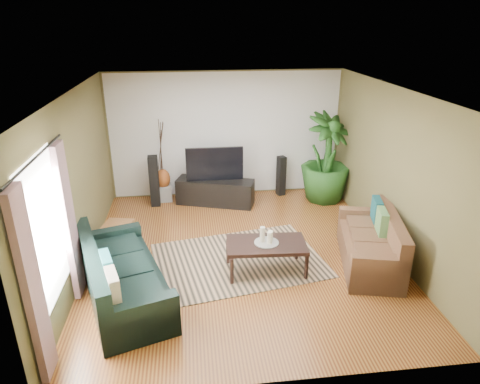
{
  "coord_description": "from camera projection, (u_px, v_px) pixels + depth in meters",
  "views": [
    {
      "loc": [
        -0.77,
        -6.22,
        3.69
      ],
      "look_at": [
        0.0,
        0.2,
        1.05
      ],
      "focal_mm": 32.0,
      "sensor_mm": 36.0,
      "label": 1
    }
  ],
  "objects": [
    {
      "name": "window_pane",
      "position": [
        45.0,
        232.0,
        4.92
      ],
      "size": [
        0.0,
        1.8,
        1.8
      ],
      "primitive_type": "plane",
      "rotation": [
        1.57,
        0.0,
        1.57
      ],
      "color": "white",
      "rests_on": "ground"
    },
    {
      "name": "television",
      "position": [
        215.0,
        164.0,
        8.83
      ],
      "size": [
        1.18,
        0.06,
        0.7
      ],
      "primitive_type": "cube",
      "color": "black",
      "rests_on": "tv_stand"
    },
    {
      "name": "candle_short",
      "position": [
        270.0,
        235.0,
        6.56
      ],
      "size": [
        0.08,
        0.08,
        0.15
      ],
      "primitive_type": "cylinder",
      "color": "#F0EBCA",
      "rests_on": "candle_tray"
    },
    {
      "name": "candle_tall",
      "position": [
        262.0,
        234.0,
        6.51
      ],
      "size": [
        0.08,
        0.08,
        0.24
      ],
      "primitive_type": "cylinder",
      "color": "beige",
      "rests_on": "candle_tray"
    },
    {
      "name": "wall_right",
      "position": [
        394.0,
        173.0,
        6.96
      ],
      "size": [
        0.0,
        5.5,
        5.5
      ],
      "primitive_type": "plane",
      "rotation": [
        1.57,
        0.0,
        -1.57
      ],
      "color": "brown",
      "rests_on": "ground"
    },
    {
      "name": "wall_front",
      "position": [
        276.0,
        277.0,
        4.16
      ],
      "size": [
        5.0,
        0.0,
        5.0
      ],
      "primitive_type": "plane",
      "rotation": [
        -1.57,
        0.0,
        0.0
      ],
      "color": "brown",
      "rests_on": "ground"
    },
    {
      "name": "ceiling",
      "position": [
        242.0,
        92.0,
        6.17
      ],
      "size": [
        5.5,
        5.5,
        0.0
      ],
      "primitive_type": "plane",
      "rotation": [
        3.14,
        0.0,
        0.0
      ],
      "color": "white",
      "rests_on": "ground"
    },
    {
      "name": "side_table",
      "position": [
        119.0,
        236.0,
        7.28
      ],
      "size": [
        0.53,
        0.53,
        0.48
      ],
      "primitive_type": "cube",
      "rotation": [
        0.0,
        0.0,
        -0.21
      ],
      "color": "#955931",
      "rests_on": "floor"
    },
    {
      "name": "backwall_panel",
      "position": [
        226.0,
        135.0,
        9.2
      ],
      "size": [
        4.9,
        0.0,
        4.9
      ],
      "primitive_type": "plane",
      "rotation": [
        1.57,
        0.0,
        0.0
      ],
      "color": "white",
      "rests_on": "ground"
    },
    {
      "name": "curtain_far",
      "position": [
        69.0,
        223.0,
        5.71
      ],
      "size": [
        0.08,
        0.35,
        2.2
      ],
      "primitive_type": "cube",
      "color": "gray",
      "rests_on": "ground"
    },
    {
      "name": "candle_tray",
      "position": [
        266.0,
        243.0,
        6.53
      ],
      "size": [
        0.37,
        0.37,
        0.02
      ],
      "primitive_type": "cylinder",
      "color": "gray",
      "rests_on": "coffee_table"
    },
    {
      "name": "curtain_near",
      "position": [
        32.0,
        288.0,
        4.33
      ],
      "size": [
        0.08,
        0.35,
        2.2
      ],
      "primitive_type": "cube",
      "color": "gray",
      "rests_on": "ground"
    },
    {
      "name": "coffee_table",
      "position": [
        266.0,
        257.0,
        6.63
      ],
      "size": [
        1.25,
        0.73,
        0.5
      ],
      "primitive_type": "cube",
      "rotation": [
        0.0,
        0.0,
        -0.06
      ],
      "color": "black",
      "rests_on": "floor"
    },
    {
      "name": "tv_stand",
      "position": [
        215.0,
        192.0,
        9.05
      ],
      "size": [
        1.68,
        0.96,
        0.54
      ],
      "primitive_type": "cube",
      "rotation": [
        0.0,
        0.0,
        -0.32
      ],
      "color": "black",
      "rests_on": "floor"
    },
    {
      "name": "wall_back",
      "position": [
        226.0,
        135.0,
        9.21
      ],
      "size": [
        5.0,
        0.0,
        5.0
      ],
      "primitive_type": "plane",
      "rotation": [
        1.57,
        0.0,
        0.0
      ],
      "color": "brown",
      "rests_on": "ground"
    },
    {
      "name": "speaker_left",
      "position": [
        154.0,
        181.0,
        8.88
      ],
      "size": [
        0.2,
        0.22,
        1.08
      ],
      "primitive_type": "cube",
      "rotation": [
        0.0,
        0.0,
        0.04
      ],
      "color": "black",
      "rests_on": "floor"
    },
    {
      "name": "vase",
      "position": [
        163.0,
        179.0,
        9.15
      ],
      "size": [
        0.31,
        0.31,
        0.43
      ],
      "primitive_type": "ellipsoid",
      "color": "brown",
      "rests_on": "pedestal"
    },
    {
      "name": "potted_plant",
      "position": [
        327.0,
        158.0,
        9.02
      ],
      "size": [
        1.46,
        1.46,
        1.88
      ],
      "primitive_type": "imported",
      "rotation": [
        0.0,
        0.0,
        0.58
      ],
      "color": "#20501A",
      "rests_on": "floor"
    },
    {
      "name": "plant_pot",
      "position": [
        324.0,
        193.0,
        9.33
      ],
      "size": [
        0.35,
        0.35,
        0.27
      ],
      "primitive_type": "cylinder",
      "color": "black",
      "rests_on": "floor"
    },
    {
      "name": "sofa_left",
      "position": [
        123.0,
        271.0,
        5.94
      ],
      "size": [
        1.59,
        2.4,
        0.85
      ],
      "primitive_type": "cube",
      "rotation": [
        0.0,
        0.0,
        1.89
      ],
      "color": "black",
      "rests_on": "floor"
    },
    {
      "name": "curtain_rod",
      "position": [
        36.0,
        158.0,
        4.59
      ],
      "size": [
        0.03,
        1.9,
        0.03
      ],
      "primitive_type": "cylinder",
      "rotation": [
        1.57,
        0.0,
        0.0
      ],
      "color": "black",
      "rests_on": "ground"
    },
    {
      "name": "floor",
      "position": [
        241.0,
        254.0,
        7.2
      ],
      "size": [
        5.5,
        5.5,
        0.0
      ],
      "primitive_type": "plane",
      "color": "#9B6128",
      "rests_on": "ground"
    },
    {
      "name": "speaker_right",
      "position": [
        281.0,
        176.0,
        9.46
      ],
      "size": [
        0.21,
        0.22,
        0.89
      ],
      "primitive_type": "cube",
      "rotation": [
        0.0,
        0.0,
        0.3
      ],
      "color": "black",
      "rests_on": "floor"
    },
    {
      "name": "sofa_right",
      "position": [
        370.0,
        240.0,
        6.77
      ],
      "size": [
        1.2,
        1.94,
        0.85
      ],
      "primitive_type": "cube",
      "rotation": [
        0.0,
        0.0,
        -1.8
      ],
      "color": "brown",
      "rests_on": "floor"
    },
    {
      "name": "wall_left",
      "position": [
        76.0,
        186.0,
        6.41
      ],
      "size": [
        0.0,
        5.5,
        5.5
      ],
      "primitive_type": "plane",
      "rotation": [
        1.57,
        0.0,
        1.57
      ],
      "color": "brown",
      "rests_on": "ground"
    },
    {
      "name": "area_rug",
      "position": [
        239.0,
        260.0,
        7.01
      ],
      "size": [
        2.95,
        2.33,
        0.01
      ],
      "primitive_type": "cube",
      "rotation": [
        0.0,
        0.0,
        0.18
      ],
      "color": "tan",
      "rests_on": "floor"
    },
    {
      "name": "pedestal",
      "position": [
        164.0,
        193.0,
        9.28
      ],
      "size": [
        0.36,
        0.36,
        0.34
      ],
      "primitive_type": "cube",
      "rotation": [
        0.0,
        0.0,
        0.07
      ],
      "color": "gray",
      "rests_on": "floor"
    },
    {
      "name": "candle_mid",
      "position": [
        270.0,
        238.0,
        6.46
      ],
      "size": [
        0.08,
        0.08,
        0.19
      ],
      "primitive_type": "cylinder",
      "color": "#EFE9C9",
      "rests_on": "candle_tray"
    }
  ]
}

